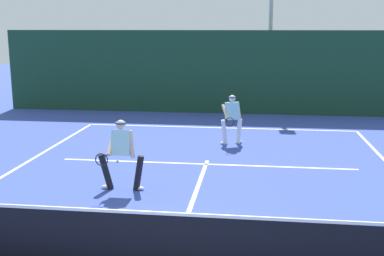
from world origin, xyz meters
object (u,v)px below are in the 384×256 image
player_near (121,152)px  tennis_ball (118,161)px  player_far (232,117)px  light_pole (271,8)px  tennis_ball_extra (354,248)px

player_near → tennis_ball: player_near is taller
player_near → player_far: (2.31, 4.84, -0.04)m
player_far → light_pole: light_pole is taller
tennis_ball → player_far: bearing=40.1°
tennis_ball → light_pole: (4.43, 10.20, 4.51)m
tennis_ball → player_near: bearing=-71.4°
tennis_ball → light_pole: bearing=66.5°
player_near → tennis_ball: 2.54m
light_pole → tennis_ball: bearing=-113.5°
player_near → tennis_ball_extra: player_near is taller
player_near → player_far: 5.37m
tennis_ball_extra → light_pole: bearing=94.1°
player_near → light_pole: (3.67, 12.46, 3.63)m
player_near → tennis_ball: size_ratio=25.19×
tennis_ball_extra → light_pole: light_pole is taller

